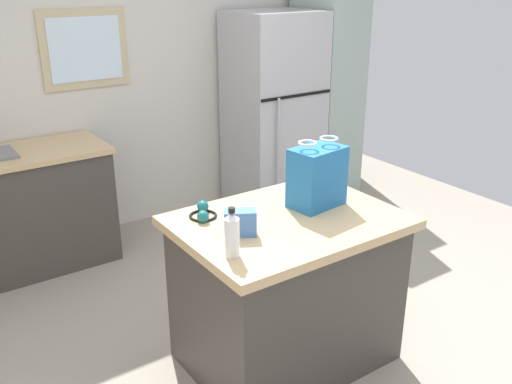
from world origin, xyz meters
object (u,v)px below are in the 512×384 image
bottle (232,235)px  kitchen_island (287,290)px  ear_defenders (203,213)px  refrigerator (273,113)px  shopping_bag (317,177)px  tall_cabinet (326,90)px  small_box (240,223)px

bottle → kitchen_island: bearing=22.1°
kitchen_island → ear_defenders: (-0.36, 0.27, 0.46)m
refrigerator → shopping_bag: (-1.08, -1.87, 0.17)m
refrigerator → ear_defenders: 2.35m
tall_cabinet → bottle: size_ratio=8.45×
tall_cabinet → small_box: 2.98m
kitchen_island → bottle: bearing=-157.9°
refrigerator → ear_defenders: (-1.67, -1.65, 0.02)m
kitchen_island → shopping_bag: (0.23, 0.05, 0.61)m
tall_cabinet → shopping_bag: bearing=-132.4°
refrigerator → ear_defenders: refrigerator is taller
refrigerator → bottle: size_ratio=7.33×
kitchen_island → small_box: bearing=-175.7°
bottle → ear_defenders: bottle is taller
shopping_bag → small_box: (-0.55, -0.08, -0.10)m
kitchen_island → shopping_bag: shopping_bag is taller
ear_defenders → shopping_bag: bearing=-20.0°
shopping_bag → bottle: size_ratio=1.56×
refrigerator → shopping_bag: size_ratio=4.69×
tall_cabinet → ear_defenders: tall_cabinet is taller
shopping_bag → ear_defenders: shopping_bag is taller
small_box → ear_defenders: 0.30m
shopping_bag → small_box: 0.57m
kitchen_island → small_box: (-0.32, -0.02, 0.50)m
shopping_bag → ear_defenders: (-0.60, 0.22, -0.15)m
small_box → bottle: bottle is taller
tall_cabinet → ear_defenders: size_ratio=10.02×
kitchen_island → refrigerator: refrigerator is taller
ear_defenders → refrigerator: bearing=44.6°
shopping_bag → ear_defenders: bearing=160.0°
shopping_bag → small_box: size_ratio=2.41×
kitchen_island → ear_defenders: 0.64m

